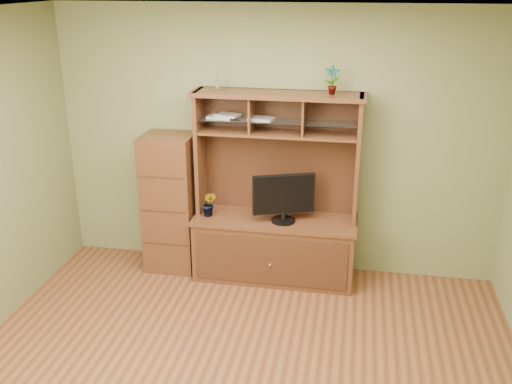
# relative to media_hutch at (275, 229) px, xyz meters

# --- Properties ---
(room) EXTENTS (4.54, 4.04, 2.74)m
(room) POSITION_rel_media_hutch_xyz_m (-0.04, -1.73, 0.83)
(room) COLOR #5C2F1A
(room) RESTS_ON ground
(media_hutch) EXTENTS (1.66, 0.61, 1.90)m
(media_hutch) POSITION_rel_media_hutch_xyz_m (0.00, 0.00, 0.00)
(media_hutch) COLOR #402512
(media_hutch) RESTS_ON room
(monitor) EXTENTS (0.60, 0.25, 0.49)m
(monitor) POSITION_rel_media_hutch_xyz_m (0.09, -0.08, 0.39)
(monitor) COLOR black
(monitor) RESTS_ON media_hutch
(orchid_plant) EXTENTS (0.16, 0.13, 0.26)m
(orchid_plant) POSITION_rel_media_hutch_xyz_m (-0.66, -0.08, 0.26)
(orchid_plant) COLOR #2F521C
(orchid_plant) RESTS_ON media_hutch
(top_plant) EXTENTS (0.15, 0.11, 0.27)m
(top_plant) POSITION_rel_media_hutch_xyz_m (0.50, 0.08, 1.51)
(top_plant) COLOR #2B6824
(top_plant) RESTS_ON media_hutch
(reed_diffuser) EXTENTS (0.05, 0.05, 0.26)m
(reed_diffuser) POSITION_rel_media_hutch_xyz_m (-0.59, 0.08, 1.48)
(reed_diffuser) COLOR silver
(reed_diffuser) RESTS_ON media_hutch
(magazines) EXTENTS (0.66, 0.23, 0.04)m
(magazines) POSITION_rel_media_hutch_xyz_m (-0.41, 0.08, 1.13)
(magazines) COLOR #ACACB1
(magazines) RESTS_ON media_hutch
(side_cabinet) EXTENTS (0.52, 0.47, 1.44)m
(side_cabinet) POSITION_rel_media_hutch_xyz_m (-1.10, 0.02, 0.20)
(side_cabinet) COLOR #402512
(side_cabinet) RESTS_ON room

